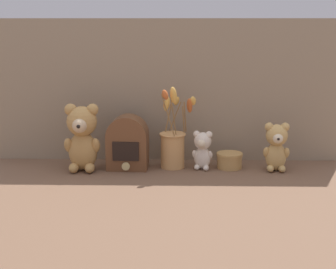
{
  "coord_description": "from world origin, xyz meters",
  "views": [
    {
      "loc": [
        0.04,
        -1.9,
        0.56
      ],
      "look_at": [
        0.0,
        0.02,
        0.14
      ],
      "focal_mm": 55.0,
      "sensor_mm": 36.0,
      "label": 1
    }
  ],
  "objects_px": {
    "teddy_bear_large": "(82,136)",
    "teddy_bear_medium": "(276,146)",
    "teddy_bear_small": "(202,149)",
    "vintage_radio": "(128,143)",
    "flower_vase": "(173,143)",
    "decorative_tin_tall": "(229,160)"
  },
  "relations": [
    {
      "from": "teddy_bear_large",
      "to": "decorative_tin_tall",
      "type": "distance_m",
      "value": 0.58
    },
    {
      "from": "teddy_bear_small",
      "to": "vintage_radio",
      "type": "bearing_deg",
      "value": -179.86
    },
    {
      "from": "teddy_bear_large",
      "to": "teddy_bear_medium",
      "type": "height_order",
      "value": "teddy_bear_large"
    },
    {
      "from": "teddy_bear_medium",
      "to": "vintage_radio",
      "type": "height_order",
      "value": "vintage_radio"
    },
    {
      "from": "teddy_bear_medium",
      "to": "teddy_bear_small",
      "type": "bearing_deg",
      "value": 176.93
    },
    {
      "from": "teddy_bear_medium",
      "to": "vintage_radio",
      "type": "relative_size",
      "value": 0.89
    },
    {
      "from": "flower_vase",
      "to": "vintage_radio",
      "type": "distance_m",
      "value": 0.18
    },
    {
      "from": "teddy_bear_medium",
      "to": "teddy_bear_small",
      "type": "relative_size",
      "value": 1.25
    },
    {
      "from": "teddy_bear_medium",
      "to": "vintage_radio",
      "type": "xyz_separation_m",
      "value": [
        -0.57,
        0.01,
        0.0
      ]
    },
    {
      "from": "teddy_bear_small",
      "to": "flower_vase",
      "type": "height_order",
      "value": "flower_vase"
    },
    {
      "from": "decorative_tin_tall",
      "to": "teddy_bear_medium",
      "type": "bearing_deg",
      "value": -9.74
    },
    {
      "from": "flower_vase",
      "to": "vintage_radio",
      "type": "relative_size",
      "value": 1.55
    },
    {
      "from": "vintage_radio",
      "to": "teddy_bear_medium",
      "type": "bearing_deg",
      "value": -1.44
    },
    {
      "from": "teddy_bear_small",
      "to": "teddy_bear_medium",
      "type": "bearing_deg",
      "value": -3.07
    },
    {
      "from": "teddy_bear_small",
      "to": "teddy_bear_large",
      "type": "bearing_deg",
      "value": -175.98
    },
    {
      "from": "flower_vase",
      "to": "decorative_tin_tall",
      "type": "height_order",
      "value": "flower_vase"
    },
    {
      "from": "teddy_bear_small",
      "to": "flower_vase",
      "type": "distance_m",
      "value": 0.12
    },
    {
      "from": "vintage_radio",
      "to": "decorative_tin_tall",
      "type": "relative_size",
      "value": 2.07
    },
    {
      "from": "teddy_bear_small",
      "to": "decorative_tin_tall",
      "type": "relative_size",
      "value": 1.49
    },
    {
      "from": "teddy_bear_large",
      "to": "flower_vase",
      "type": "height_order",
      "value": "flower_vase"
    },
    {
      "from": "flower_vase",
      "to": "teddy_bear_small",
      "type": "bearing_deg",
      "value": -9.57
    },
    {
      "from": "teddy_bear_large",
      "to": "teddy_bear_medium",
      "type": "bearing_deg",
      "value": 1.33
    }
  ]
}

